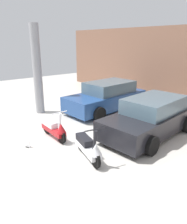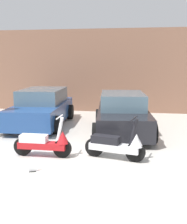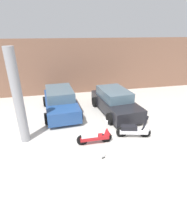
{
  "view_description": "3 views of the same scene",
  "coord_description": "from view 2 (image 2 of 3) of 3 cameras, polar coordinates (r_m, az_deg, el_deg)",
  "views": [
    {
      "loc": [
        5.74,
        -2.92,
        3.39
      ],
      "look_at": [
        -0.58,
        2.08,
        0.72
      ],
      "focal_mm": 35.0,
      "sensor_mm": 36.0,
      "label": 1
    },
    {
      "loc": [
        1.63,
        -6.42,
        2.49
      ],
      "look_at": [
        0.26,
        2.13,
        0.94
      ],
      "focal_mm": 45.0,
      "sensor_mm": 36.0,
      "label": 2
    },
    {
      "loc": [
        -2.29,
        -5.91,
        4.63
      ],
      "look_at": [
        -0.62,
        1.68,
        0.97
      ],
      "focal_mm": 28.0,
      "sensor_mm": 36.0,
      "label": 3
    }
  ],
  "objects": [
    {
      "name": "car_rear_left",
      "position": [
        11.37,
        -10.4,
        0.81
      ],
      "size": [
        2.25,
        4.32,
        1.43
      ],
      "rotation": [
        0.0,
        0.0,
        -1.51
      ],
      "color": "navy",
      "rests_on": "ground_plane"
    },
    {
      "name": "placard_near_left_scooter",
      "position": [
        6.73,
        -12.29,
        -10.79
      ],
      "size": [
        0.2,
        0.17,
        0.26
      ],
      "rotation": [
        0.0,
        0.0,
        0.34
      ],
      "color": "black",
      "rests_on": "ground_plane"
    },
    {
      "name": "wall_back",
      "position": [
        14.14,
        2.5,
        8.32
      ],
      "size": [
        19.6,
        0.12,
        4.1
      ],
      "primitive_type": "cube",
      "color": "#845B47",
      "rests_on": "ground_plane"
    },
    {
      "name": "scooter_front_right",
      "position": [
        7.28,
        4.79,
        -6.58
      ],
      "size": [
        1.6,
        0.71,
        1.13
      ],
      "rotation": [
        0.0,
        0.0,
        -0.24
      ],
      "color": "black",
      "rests_on": "ground_plane"
    },
    {
      "name": "car_rear_center",
      "position": [
        10.04,
        5.92,
        -0.38
      ],
      "size": [
        2.32,
        4.28,
        1.4
      ],
      "rotation": [
        0.0,
        0.0,
        -1.47
      ],
      "color": "black",
      "rests_on": "ground_plane"
    },
    {
      "name": "ground_plane",
      "position": [
        7.07,
        -4.93,
        -10.52
      ],
      "size": [
        28.0,
        28.0,
        0.0
      ],
      "primitive_type": "plane",
      "color": "silver"
    },
    {
      "name": "scooter_front_left",
      "position": [
        7.58,
        -9.88,
        -6.1
      ],
      "size": [
        1.59,
        0.57,
        1.11
      ],
      "rotation": [
        0.0,
        0.0,
        -0.0
      ],
      "color": "black",
      "rests_on": "ground_plane"
    }
  ]
}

